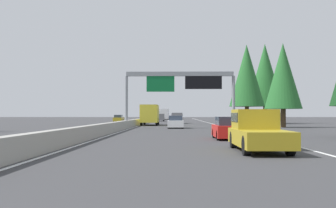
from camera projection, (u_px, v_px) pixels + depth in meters
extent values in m
plane|color=#38383A|center=(140.00, 125.00, 63.19)|extent=(320.00, 320.00, 0.00)
cube|color=#9E9B93|center=(147.00, 120.00, 83.20)|extent=(180.00, 0.56, 0.90)
cube|color=silver|center=(210.00, 123.00, 72.98)|extent=(160.00, 0.16, 0.01)
cube|color=silver|center=(146.00, 123.00, 73.18)|extent=(160.00, 0.16, 0.01)
cylinder|color=gray|center=(126.00, 102.00, 47.82)|extent=(0.36, 0.36, 6.00)
cylinder|color=gray|center=(234.00, 102.00, 47.60)|extent=(0.36, 0.36, 6.00)
cube|color=gray|center=(180.00, 74.00, 47.78)|extent=(0.50, 12.32, 0.50)
cube|color=#0C602D|center=(160.00, 83.00, 47.65)|extent=(0.12, 3.20, 1.90)
cube|color=black|center=(203.00, 83.00, 47.56)|extent=(0.16, 4.20, 1.50)
cube|color=#AD931E|center=(259.00, 138.00, 18.27)|extent=(5.60, 2.00, 0.70)
cube|color=#AD931E|center=(254.00, 119.00, 19.30)|extent=(2.24, 1.84, 0.90)
cube|color=#2D3847|center=(254.00, 117.00, 19.30)|extent=(2.02, 1.92, 0.41)
cylinder|color=black|center=(233.00, 140.00, 20.13)|extent=(0.80, 0.28, 0.80)
cylinder|color=black|center=(269.00, 140.00, 20.10)|extent=(0.80, 0.28, 0.80)
cylinder|color=black|center=(247.00, 146.00, 16.43)|extent=(0.80, 0.28, 0.80)
cylinder|color=black|center=(290.00, 146.00, 16.40)|extent=(0.80, 0.28, 0.80)
cube|color=red|center=(228.00, 131.00, 27.26)|extent=(4.40, 1.80, 0.76)
cube|color=#2D3847|center=(229.00, 121.00, 27.05)|extent=(2.46, 1.51, 0.56)
cylinder|color=black|center=(214.00, 133.00, 28.67)|extent=(0.64, 0.22, 0.64)
cylinder|color=black|center=(237.00, 133.00, 28.64)|extent=(0.64, 0.22, 0.64)
cylinder|color=black|center=(218.00, 135.00, 25.86)|extent=(0.64, 0.22, 0.64)
cylinder|color=black|center=(244.00, 135.00, 25.83)|extent=(0.64, 0.22, 0.64)
cube|color=white|center=(176.00, 124.00, 48.21)|extent=(4.40, 1.80, 0.76)
cube|color=#2D3847|center=(176.00, 118.00, 48.00)|extent=(2.46, 1.51, 0.56)
cylinder|color=black|center=(169.00, 125.00, 49.62)|extent=(0.64, 0.22, 0.64)
cylinder|color=black|center=(182.00, 125.00, 49.59)|extent=(0.64, 0.22, 0.64)
cylinder|color=black|center=(169.00, 126.00, 46.81)|extent=(0.64, 0.22, 0.64)
cylinder|color=black|center=(183.00, 126.00, 46.78)|extent=(0.64, 0.22, 0.64)
cube|color=white|center=(164.00, 114.00, 124.87)|extent=(11.50, 2.50, 2.90)
cube|color=#2D3847|center=(164.00, 113.00, 124.88)|extent=(11.04, 2.55, 0.84)
cylinder|color=black|center=(161.00, 118.00, 128.89)|extent=(1.00, 0.30, 1.00)
cylinder|color=black|center=(168.00, 118.00, 128.85)|extent=(1.00, 0.30, 1.00)
cylinder|color=black|center=(160.00, 118.00, 120.84)|extent=(1.00, 0.30, 1.00)
cylinder|color=black|center=(168.00, 118.00, 120.80)|extent=(1.00, 0.30, 1.00)
cube|color=gold|center=(150.00, 114.00, 59.85)|extent=(6.12, 2.40, 2.50)
cube|color=slate|center=(151.00, 116.00, 64.09)|extent=(2.38, 2.30, 1.90)
cylinder|color=black|center=(144.00, 122.00, 63.92)|extent=(0.90, 0.28, 0.90)
cylinder|color=black|center=(158.00, 122.00, 63.88)|extent=(0.90, 0.28, 0.90)
cylinder|color=black|center=(141.00, 123.00, 58.14)|extent=(0.90, 0.28, 0.90)
cylinder|color=black|center=(156.00, 123.00, 58.10)|extent=(0.90, 0.28, 0.90)
cube|color=black|center=(176.00, 118.00, 118.52)|extent=(4.40, 1.80, 0.76)
cube|color=#2D3847|center=(176.00, 116.00, 118.32)|extent=(2.46, 1.51, 0.56)
cylinder|color=black|center=(173.00, 119.00, 119.94)|extent=(0.64, 0.22, 0.64)
cylinder|color=black|center=(179.00, 119.00, 119.91)|extent=(0.64, 0.22, 0.64)
cylinder|color=black|center=(173.00, 119.00, 117.13)|extent=(0.64, 0.22, 0.64)
cylinder|color=black|center=(179.00, 119.00, 117.10)|extent=(0.64, 0.22, 0.64)
cube|color=slate|center=(160.00, 117.00, 94.23)|extent=(5.00, 1.95, 1.44)
cube|color=#2D3847|center=(159.00, 116.00, 91.94)|extent=(0.08, 1.48, 0.56)
cylinder|color=black|center=(156.00, 120.00, 95.93)|extent=(0.70, 0.24, 0.70)
cylinder|color=black|center=(164.00, 120.00, 95.90)|extent=(0.70, 0.24, 0.70)
cylinder|color=black|center=(156.00, 120.00, 92.53)|extent=(0.70, 0.24, 0.70)
cylinder|color=black|center=(163.00, 120.00, 92.50)|extent=(0.70, 0.24, 0.70)
cube|color=slate|center=(177.00, 120.00, 71.76)|extent=(5.60, 2.00, 0.70)
cube|color=slate|center=(177.00, 115.00, 72.79)|extent=(2.24, 1.84, 0.90)
cube|color=#2D3847|center=(177.00, 115.00, 72.79)|extent=(2.02, 1.92, 0.41)
cylinder|color=black|center=(172.00, 121.00, 73.62)|extent=(0.80, 0.28, 0.80)
cylinder|color=black|center=(182.00, 121.00, 73.59)|extent=(0.80, 0.28, 0.80)
cylinder|color=black|center=(172.00, 121.00, 69.93)|extent=(0.80, 0.28, 0.80)
cylinder|color=black|center=(182.00, 121.00, 69.90)|extent=(0.80, 0.28, 0.80)
cube|color=#AD931E|center=(119.00, 119.00, 85.97)|extent=(4.40, 1.80, 0.76)
cube|color=#2D3847|center=(118.00, 116.00, 85.76)|extent=(2.46, 1.51, 0.56)
cylinder|color=black|center=(116.00, 120.00, 87.38)|extent=(0.64, 0.22, 0.64)
cylinder|color=black|center=(123.00, 120.00, 87.36)|extent=(0.64, 0.22, 0.64)
cylinder|color=black|center=(114.00, 120.00, 84.57)|extent=(0.64, 0.22, 0.64)
cylinder|color=black|center=(122.00, 120.00, 84.54)|extent=(0.64, 0.22, 0.64)
cylinder|color=#4C3823|center=(283.00, 118.00, 50.76)|extent=(0.61, 0.61, 2.28)
cone|color=#236028|center=(283.00, 76.00, 50.89)|extent=(4.56, 4.56, 8.09)
cylinder|color=#4C3823|center=(247.00, 115.00, 68.17)|extent=(0.67, 0.67, 2.88)
cone|color=#236028|center=(247.00, 75.00, 68.33)|extent=(5.77, 5.77, 10.23)
cylinder|color=#4C3823|center=(265.00, 115.00, 73.43)|extent=(0.70, 0.70, 3.10)
cone|color=#236028|center=(265.00, 75.00, 73.60)|extent=(6.21, 6.21, 11.00)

